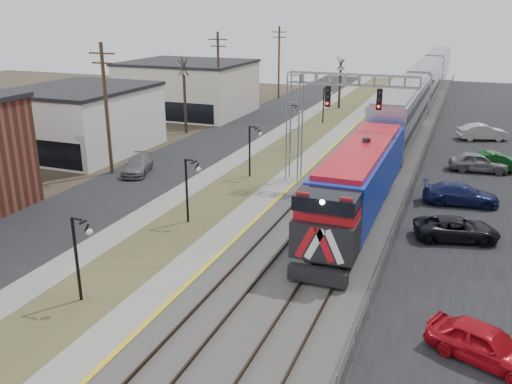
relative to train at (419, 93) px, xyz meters
The scene contains 22 objects.
street_west 28.18m from the train, 127.34° to the right, with size 7.00×120.00×0.04m, color black.
sidewalk 25.71m from the train, 119.29° to the right, with size 2.00×120.00×0.08m, color gray.
grass_median 24.39m from the train, 113.09° to the right, with size 4.00×120.00×0.06m, color #50512B.
platform 23.38m from the train, 106.26° to the right, with size 2.00×120.00×0.24m, color gray.
ballast_bed 22.51m from the train, 93.85° to the right, with size 8.00×120.00×0.20m, color #595651.
platform_edge 23.13m from the train, 104.16° to the right, with size 0.24×120.00×0.01m, color gold.
track_near 22.71m from the train, 98.93° to the right, with size 1.58×120.00×0.15m.
track_far 22.44m from the train, 90.00° to the right, with size 1.58×120.00×0.15m.
train is the anchor object (origin of this frame).
signal_gantry 29.72m from the train, 98.31° to the right, with size 9.00×1.07×8.15m.
lampposts 40.15m from the train, 103.69° to the right, with size 0.14×62.14×4.00m.
utility_poles 38.03m from the train, 121.78° to the right, with size 0.28×80.28×10.00m.
fence 22.54m from the train, 83.09° to the right, with size 0.04×120.00×1.60m, color gray.
buildings_west 42.38m from the train, 128.70° to the right, with size 14.00×67.00×7.00m.
bare_trees 25.83m from the train, 134.68° to the right, with size 12.30×42.30×5.95m.
car_lot_a 48.05m from the train, 81.48° to the right, with size 1.69×4.21×1.43m, color #B50D19.
car_lot_c 36.67m from the train, 80.98° to the right, with size 2.12×4.60×1.28m, color black.
car_lot_d 30.58m from the train, 79.11° to the right, with size 1.96×4.82×1.40m, color #161E4E.
car_lot_e 22.50m from the train, 72.20° to the right, with size 1.81×4.50×1.53m, color gray.
car_lot_f 22.37m from the train, 68.72° to the right, with size 1.59×4.56×1.50m, color #0D4313.
car_street_b 36.47m from the train, 119.74° to the right, with size 1.79×4.40×1.28m, color slate.
car_lot_g 12.13m from the train, 52.88° to the right, with size 1.63×4.67×1.54m, color silver.
Camera 1 is at (10.99, -8.94, 12.35)m, focal length 38.00 mm.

